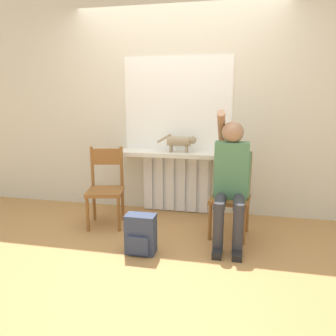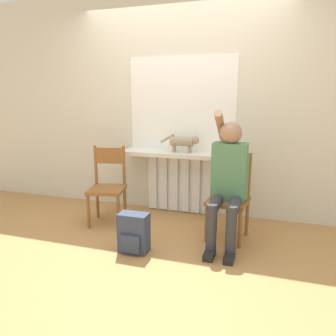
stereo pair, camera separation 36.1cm
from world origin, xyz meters
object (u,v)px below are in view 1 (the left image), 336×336
at_px(chair_left, 106,187).
at_px(cat, 181,141).
at_px(backpack, 141,235).
at_px(chair_right, 231,194).
at_px(person, 231,176).

distance_m(chair_left, cat, 1.03).
distance_m(cat, backpack, 1.33).
relative_size(chair_right, person, 0.67).
height_order(chair_right, cat, cat).
relative_size(person, backpack, 3.51).
distance_m(chair_left, chair_right, 1.39).
distance_m(chair_right, cat, 0.92).
height_order(chair_left, chair_right, same).
bearing_deg(backpack, chair_right, 37.50).
xyz_separation_m(chair_left, chair_right, (1.39, 0.00, 0.00)).
bearing_deg(person, cat, 135.89).
relative_size(chair_right, backpack, 2.34).
relative_size(chair_left, cat, 1.84).
height_order(cat, backpack, cat).
xyz_separation_m(person, cat, (-0.61, 0.59, 0.26)).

